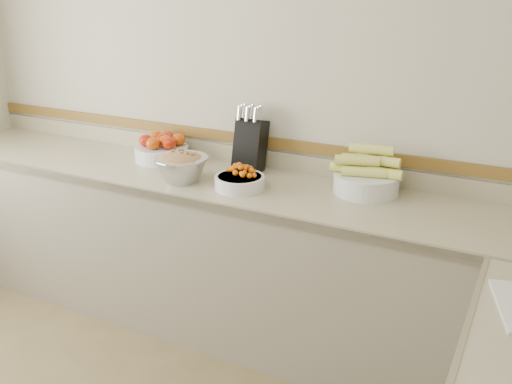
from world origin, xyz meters
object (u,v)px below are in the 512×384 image
at_px(tomato_bowl, 162,148).
at_px(cherry_tomato_bowl, 240,180).
at_px(knife_block, 250,144).
at_px(corn_bowl, 366,177).
at_px(rhubarb_bowl, 182,166).

bearing_deg(tomato_bowl, cherry_tomato_bowl, -19.12).
bearing_deg(knife_block, cherry_tomato_bowl, -71.99).
distance_m(tomato_bowl, cherry_tomato_bowl, 0.69).
bearing_deg(knife_block, corn_bowl, -4.76).
distance_m(knife_block, corn_bowl, 0.70).
height_order(corn_bowl, rhubarb_bowl, corn_bowl).
height_order(knife_block, rhubarb_bowl, knife_block).
distance_m(cherry_tomato_bowl, corn_bowl, 0.64).
relative_size(tomato_bowl, corn_bowl, 0.88).
bearing_deg(tomato_bowl, knife_block, 7.51).
bearing_deg(tomato_bowl, rhubarb_bowl, -39.69).
relative_size(cherry_tomato_bowl, rhubarb_bowl, 0.90).
height_order(tomato_bowl, corn_bowl, corn_bowl).
relative_size(cherry_tomato_bowl, corn_bowl, 0.72).
bearing_deg(corn_bowl, cherry_tomato_bowl, -157.81).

